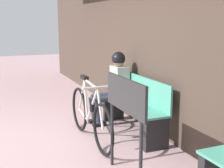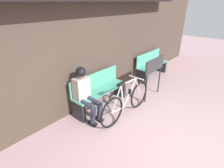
{
  "view_description": "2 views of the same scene",
  "coord_description": "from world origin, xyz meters",
  "px_view_note": "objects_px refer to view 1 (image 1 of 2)",
  "views": [
    {
      "loc": [
        4.29,
        -0.06,
        1.71
      ],
      "look_at": [
        0.39,
        1.58,
        0.86
      ],
      "focal_mm": 50.0,
      "sensor_mm": 36.0,
      "label": 1
    },
    {
      "loc": [
        -2.58,
        -0.68,
        2.44
      ],
      "look_at": [
        0.02,
        1.58,
        0.81
      ],
      "focal_mm": 28.0,
      "sensor_mm": 36.0,
      "label": 2
    }
  ],
  "objects_px": {
    "park_bench_near": "(135,107)",
    "person_seated": "(114,82)",
    "signboard": "(125,104)",
    "bicycle": "(90,116)"
  },
  "relations": [
    {
      "from": "person_seated",
      "to": "signboard",
      "type": "relative_size",
      "value": 1.08
    },
    {
      "from": "park_bench_near",
      "to": "person_seated",
      "type": "height_order",
      "value": "person_seated"
    },
    {
      "from": "bicycle",
      "to": "signboard",
      "type": "height_order",
      "value": "signboard"
    },
    {
      "from": "park_bench_near",
      "to": "bicycle",
      "type": "xyz_separation_m",
      "value": [
        0.09,
        -0.77,
        -0.02
      ]
    },
    {
      "from": "signboard",
      "to": "person_seated",
      "type": "bearing_deg",
      "value": 160.38
    },
    {
      "from": "signboard",
      "to": "bicycle",
      "type": "bearing_deg",
      "value": 179.84
    },
    {
      "from": "person_seated",
      "to": "signboard",
      "type": "distance_m",
      "value": 1.97
    },
    {
      "from": "park_bench_near",
      "to": "person_seated",
      "type": "bearing_deg",
      "value": -168.57
    },
    {
      "from": "bicycle",
      "to": "person_seated",
      "type": "distance_m",
      "value": 0.98
    },
    {
      "from": "person_seated",
      "to": "bicycle",
      "type": "bearing_deg",
      "value": -44.77
    }
  ]
}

